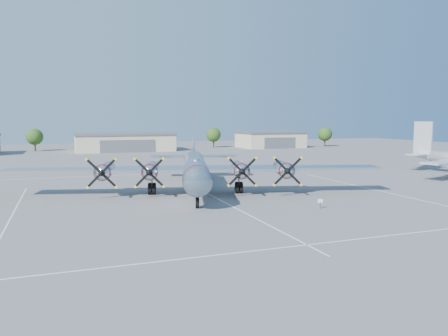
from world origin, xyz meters
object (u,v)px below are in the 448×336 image
object	(u,v)px
hangar_east	(270,139)
info_placard	(320,202)
tree_east	(214,135)
tree_west	(35,137)
hangar_center	(125,142)
main_bomber_b29	(196,191)
tree_far_east	(325,134)

from	to	relation	value
hangar_east	info_placard	xyz separation A→B (m)	(-39.75, -92.82, -1.98)
tree_east	info_placard	distance (m)	101.28
hangar_east	tree_west	bearing A→B (deg)	173.72
hangar_east	tree_east	bearing A→B (deg)	161.46
hangar_center	tree_west	distance (m)	26.30
main_bomber_b29	tree_east	bearing A→B (deg)	85.07
hangar_center	tree_far_east	bearing A→B (deg)	-1.65
hangar_east	tree_east	size ratio (longest dim) A/B	3.10
tree_east	main_bomber_b29	bearing A→B (deg)	-110.33
tree_east	tree_west	bearing A→B (deg)	177.92
hangar_east	tree_east	distance (m)	19.04
tree_east	tree_far_east	world-z (taller)	same
hangar_east	main_bomber_b29	distance (m)	91.62
tree_east	main_bomber_b29	size ratio (longest dim) A/B	0.14
main_bomber_b29	info_placard	bearing A→B (deg)	-43.81
hangar_center	hangar_east	bearing A→B (deg)	0.00
tree_east	tree_far_east	size ratio (longest dim) A/B	1.00
tree_east	info_placard	xyz separation A→B (m)	(-21.75, -98.86, -3.48)
tree_far_east	info_placard	world-z (taller)	tree_far_east
tree_far_east	main_bomber_b29	distance (m)	102.28
main_bomber_b29	info_placard	size ratio (longest dim) A/B	44.59
tree_east	hangar_center	bearing A→B (deg)	-168.62
hangar_east	tree_far_east	distance (m)	20.15
tree_far_east	info_placard	bearing A→B (deg)	-123.33
tree_west	info_placard	size ratio (longest dim) A/B	6.34
main_bomber_b29	tree_west	bearing A→B (deg)	121.14
hangar_center	tree_west	size ratio (longest dim) A/B	4.31
hangar_east	info_placard	distance (m)	100.99
tree_east	main_bomber_b29	xyz separation A→B (m)	(-30.92, -83.46, -4.22)
tree_west	info_placard	xyz separation A→B (m)	(33.25, -100.86, -3.48)
tree_west	info_placard	bearing A→B (deg)	-71.75
tree_far_east	hangar_center	bearing A→B (deg)	178.35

